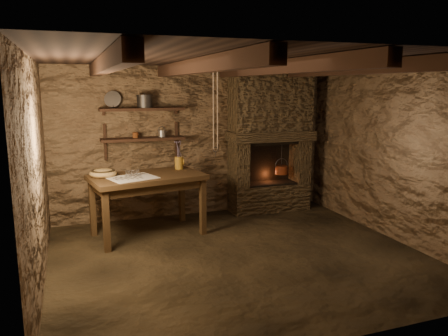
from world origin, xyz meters
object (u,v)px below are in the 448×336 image
object	(u,v)px
work_table	(148,203)
stoneware_jug	(179,157)
red_pot	(281,169)
wooden_bowl	(103,173)
iron_stockpot	(145,102)

from	to	relation	value
work_table	stoneware_jug	size ratio (longest dim) A/B	3.86
stoneware_jug	red_pot	bearing A→B (deg)	13.17
wooden_bowl	work_table	bearing A→B (deg)	-9.42
iron_stockpot	red_pot	xyz separation A→B (m)	(2.25, -0.12, -1.15)
stoneware_jug	red_pot	distance (m)	1.89
work_table	red_pot	xyz separation A→B (m)	(2.37, 0.54, 0.23)
stoneware_jug	wooden_bowl	bearing A→B (deg)	-165.67
work_table	red_pot	size ratio (longest dim) A/B	3.07
red_pot	work_table	bearing A→B (deg)	-167.05
wooden_bowl	iron_stockpot	distance (m)	1.30
wooden_bowl	iron_stockpot	bearing A→B (deg)	39.32
stoneware_jug	wooden_bowl	size ratio (longest dim) A/B	1.17
iron_stockpot	work_table	bearing A→B (deg)	-99.73
work_table	wooden_bowl	xyz separation A→B (m)	(-0.58, 0.10, 0.45)
work_table	wooden_bowl	size ratio (longest dim) A/B	4.51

